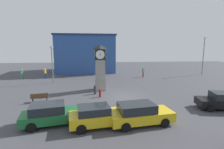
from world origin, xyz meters
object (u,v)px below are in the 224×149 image
Objects in this scene: clock_tower at (100,67)px; bench at (40,97)px; pedestrian_near_bench at (143,72)px; street_lamp_far_side at (204,53)px; pedestrian_crossing_lot at (45,73)px; car_near_tower at (97,116)px; car_silver_hatch at (222,101)px; bollard_mid_row at (100,93)px; car_by_building at (140,114)px; street_lamp_near_road at (52,61)px; bollard_near_tower at (95,90)px; pedestrian_by_cars at (22,73)px; car_navy_sedan at (51,114)px.

clock_tower is 3.32× the size of bench.
pedestrian_near_bench is 12.40m from street_lamp_far_side.
bench is at bearing -76.72° from pedestrian_crossing_lot.
clock_tower is at bearing -133.99° from pedestrian_near_bench.
car_silver_hatch is at bearing 12.33° from car_near_tower.
bollard_mid_row is 0.52× the size of pedestrian_crossing_lot.
car_by_building is at bearing -57.74° from pedestrian_crossing_lot.
bench is 18.27m from pedestrian_near_bench.
street_lamp_near_road is at bearing 122.76° from car_by_building.
street_lamp_near_road is at bearing -167.36° from pedestrian_near_bench.
car_by_building is 2.79× the size of pedestrian_near_bench.
clock_tower reaches higher than bench.
street_lamp_far_side is (19.47, 9.73, 1.16)m from clock_tower.
bollard_near_tower is at bearing -46.82° from street_lamp_near_road.
street_lamp_far_side is (32.07, 1.68, 3.02)m from pedestrian_by_cars.
street_lamp_far_side is at bearing 11.00° from street_lamp_near_road.
car_navy_sedan is at bearing 168.34° from car_near_tower.
street_lamp_near_road reaches higher than bollard_near_tower.
pedestrian_crossing_lot reaches higher than bollard_mid_row.
street_lamp_near_road is (-6.38, 14.64, 2.39)m from car_near_tower.
street_lamp_near_road is (2.17, -3.72, 2.18)m from pedestrian_crossing_lot.
car_silver_hatch is at bearing -36.40° from clock_tower.
street_lamp_near_road reaches higher than pedestrian_crossing_lot.
car_navy_sedan is at bearing -62.86° from pedestrian_by_cars.
car_by_building is 0.68× the size of street_lamp_far_side.
pedestrian_near_bench reaches higher than bench.
car_silver_hatch reaches higher than bollard_near_tower.
street_lamp_near_road is (-6.74, 7.81, 2.70)m from bollard_mid_row.
car_by_building is 17.47m from street_lamp_near_road.
street_lamp_far_side is at bearing 62.41° from car_silver_hatch.
pedestrian_crossing_lot is at bearing 103.28° from bench.
bollard_mid_row is 0.20× the size of car_navy_sedan.
street_lamp_near_road reaches higher than car_silver_hatch.
street_lamp_near_road reaches higher than car_navy_sedan.
pedestrian_crossing_lot reaches higher than car_silver_hatch.
bollard_mid_row is at bearing -49.21° from street_lamp_near_road.
car_by_building is at bearing -57.24° from street_lamp_near_road.
car_near_tower is at bearing -88.72° from bollard_near_tower.
bollard_mid_row is 0.22× the size of car_near_tower.
pedestrian_crossing_lot is at bearing 137.29° from clock_tower.
car_silver_hatch reaches higher than bollard_mid_row.
street_lamp_far_side is at bearing 33.43° from bollard_mid_row.
pedestrian_by_cars is at bearing 117.96° from bench.
pedestrian_by_cars is at bearing 117.14° from car_navy_sedan.
bench is at bearing 115.09° from car_navy_sedan.
clock_tower is 3.36× the size of pedestrian_by_cars.
pedestrian_crossing_lot reaches higher than bollard_near_tower.
bollard_mid_row is 7.24m from car_by_building.
pedestrian_by_cars is (-22.99, 15.70, 0.19)m from car_silver_hatch.
street_lamp_far_side reaches higher than bench.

